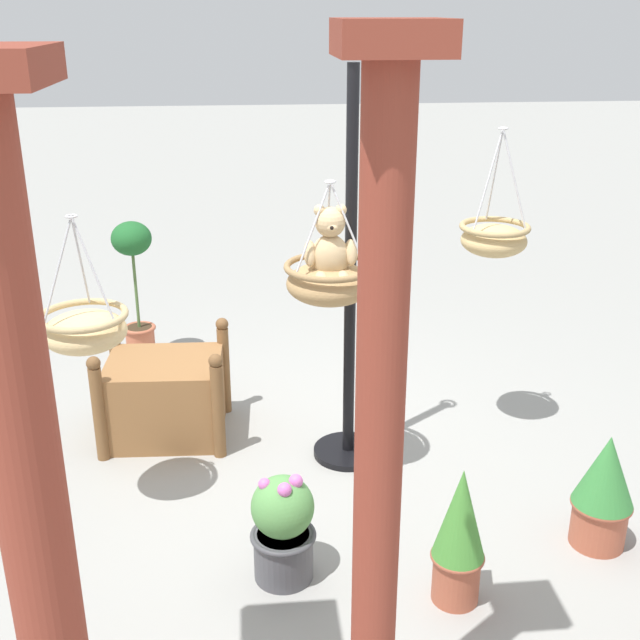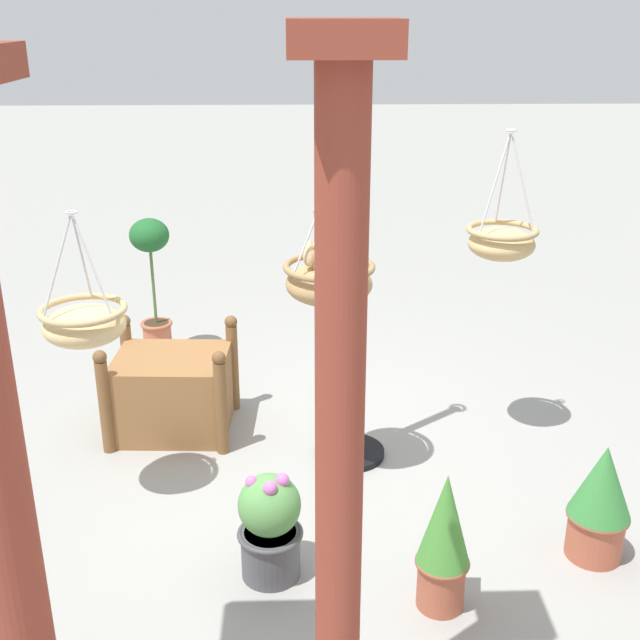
{
  "view_description": "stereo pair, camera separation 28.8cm",
  "coord_description": "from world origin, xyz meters",
  "px_view_note": "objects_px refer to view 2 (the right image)",
  "views": [
    {
      "loc": [
        0.37,
        4.24,
        2.68
      ],
      "look_at": [
        -0.03,
        0.04,
        1.01
      ],
      "focal_mm": 44.53,
      "sensor_mm": 36.0,
      "label": 1
    },
    {
      "loc": [
        0.09,
        4.26,
        2.68
      ],
      "look_at": [
        -0.03,
        0.04,
        1.01
      ],
      "focal_mm": 44.53,
      "sensor_mm": 36.0,
      "label": 2
    }
  ],
  "objects_px": {
    "hanging_basket_left_high": "(502,241)",
    "teddy_bear": "(329,249)",
    "wooden_planter_box": "(173,390)",
    "hanging_basket_with_teddy": "(329,281)",
    "greenhouse_pillar_left": "(339,458)",
    "potted_plant_flowering_red": "(153,278)",
    "potted_plant_small_succulent": "(444,541)",
    "potted_plant_fern_front": "(600,501)",
    "display_pole_central": "(352,345)",
    "potted_plant_bushy_green": "(270,526)",
    "hanging_basket_right_low": "(84,323)"
  },
  "relations": [
    {
      "from": "hanging_basket_with_teddy",
      "to": "display_pole_central",
      "type": "bearing_deg",
      "value": -120.96
    },
    {
      "from": "hanging_basket_left_high",
      "to": "potted_plant_bushy_green",
      "type": "bearing_deg",
      "value": 43.75
    },
    {
      "from": "teddy_bear",
      "to": "greenhouse_pillar_left",
      "type": "relative_size",
      "value": 0.16
    },
    {
      "from": "hanging_basket_left_high",
      "to": "potted_plant_bushy_green",
      "type": "height_order",
      "value": "hanging_basket_left_high"
    },
    {
      "from": "greenhouse_pillar_left",
      "to": "wooden_planter_box",
      "type": "relative_size",
      "value": 3.1
    },
    {
      "from": "hanging_basket_with_teddy",
      "to": "potted_plant_fern_front",
      "type": "height_order",
      "value": "hanging_basket_with_teddy"
    },
    {
      "from": "hanging_basket_left_high",
      "to": "potted_plant_flowering_red",
      "type": "bearing_deg",
      "value": -31.01
    },
    {
      "from": "display_pole_central",
      "to": "hanging_basket_right_low",
      "type": "relative_size",
      "value": 3.4
    },
    {
      "from": "wooden_planter_box",
      "to": "potted_plant_small_succulent",
      "type": "relative_size",
      "value": 1.18
    },
    {
      "from": "hanging_basket_with_teddy",
      "to": "hanging_basket_right_low",
      "type": "xyz_separation_m",
      "value": [
        1.31,
        0.23,
        -0.15
      ]
    },
    {
      "from": "wooden_planter_box",
      "to": "potted_plant_bushy_green",
      "type": "height_order",
      "value": "wooden_planter_box"
    },
    {
      "from": "hanging_basket_right_low",
      "to": "wooden_planter_box",
      "type": "height_order",
      "value": "hanging_basket_right_low"
    },
    {
      "from": "hanging_basket_left_high",
      "to": "potted_plant_flowering_red",
      "type": "distance_m",
      "value": 2.89
    },
    {
      "from": "display_pole_central",
      "to": "hanging_basket_with_teddy",
      "type": "bearing_deg",
      "value": 59.04
    },
    {
      "from": "wooden_planter_box",
      "to": "potted_plant_fern_front",
      "type": "bearing_deg",
      "value": 149.29
    },
    {
      "from": "hanging_basket_left_high",
      "to": "greenhouse_pillar_left",
      "type": "bearing_deg",
      "value": 64.57
    },
    {
      "from": "hanging_basket_right_low",
      "to": "teddy_bear",
      "type": "bearing_deg",
      "value": -171.1
    },
    {
      "from": "potted_plant_bushy_green",
      "to": "greenhouse_pillar_left",
      "type": "bearing_deg",
      "value": 106.07
    },
    {
      "from": "hanging_basket_left_high",
      "to": "potted_plant_bushy_green",
      "type": "distance_m",
      "value": 2.2
    },
    {
      "from": "wooden_planter_box",
      "to": "potted_plant_flowering_red",
      "type": "relative_size",
      "value": 0.74
    },
    {
      "from": "hanging_basket_with_teddy",
      "to": "wooden_planter_box",
      "type": "bearing_deg",
      "value": -31.8
    },
    {
      "from": "potted_plant_flowering_red",
      "to": "potted_plant_small_succulent",
      "type": "relative_size",
      "value": 1.59
    },
    {
      "from": "greenhouse_pillar_left",
      "to": "hanging_basket_right_low",
      "type": "bearing_deg",
      "value": -52.37
    },
    {
      "from": "teddy_bear",
      "to": "potted_plant_bushy_green",
      "type": "xyz_separation_m",
      "value": [
        0.32,
        0.86,
        -1.17
      ]
    },
    {
      "from": "teddy_bear",
      "to": "wooden_planter_box",
      "type": "relative_size",
      "value": 0.5
    },
    {
      "from": "teddy_bear",
      "to": "potted_plant_bushy_green",
      "type": "bearing_deg",
      "value": 69.5
    },
    {
      "from": "hanging_basket_left_high",
      "to": "wooden_planter_box",
      "type": "height_order",
      "value": "hanging_basket_left_high"
    },
    {
      "from": "hanging_basket_with_teddy",
      "to": "wooden_planter_box",
      "type": "relative_size",
      "value": 0.8
    },
    {
      "from": "hanging_basket_with_teddy",
      "to": "potted_plant_bushy_green",
      "type": "relative_size",
      "value": 1.15
    },
    {
      "from": "teddy_bear",
      "to": "hanging_basket_with_teddy",
      "type": "bearing_deg",
      "value": -90.0
    },
    {
      "from": "hanging_basket_left_high",
      "to": "potted_plant_fern_front",
      "type": "height_order",
      "value": "hanging_basket_left_high"
    },
    {
      "from": "greenhouse_pillar_left",
      "to": "potted_plant_fern_front",
      "type": "relative_size",
      "value": 4.08
    },
    {
      "from": "display_pole_central",
      "to": "potted_plant_fern_front",
      "type": "distance_m",
      "value": 1.65
    },
    {
      "from": "hanging_basket_with_teddy",
      "to": "potted_plant_small_succulent",
      "type": "relative_size",
      "value": 0.95
    },
    {
      "from": "display_pole_central",
      "to": "potted_plant_flowering_red",
      "type": "height_order",
      "value": "display_pole_central"
    },
    {
      "from": "wooden_planter_box",
      "to": "potted_plant_small_succulent",
      "type": "xyz_separation_m",
      "value": [
        -1.52,
        1.76,
        0.08
      ]
    },
    {
      "from": "potted_plant_fern_front",
      "to": "potted_plant_small_succulent",
      "type": "xyz_separation_m",
      "value": [
        0.87,
        0.35,
        0.04
      ]
    },
    {
      "from": "potted_plant_fern_front",
      "to": "greenhouse_pillar_left",
      "type": "bearing_deg",
      "value": 38.03
    },
    {
      "from": "display_pole_central",
      "to": "hanging_basket_left_high",
      "type": "height_order",
      "value": "display_pole_central"
    },
    {
      "from": "potted_plant_bushy_green",
      "to": "potted_plant_small_succulent",
      "type": "xyz_separation_m",
      "value": [
        -0.82,
        0.24,
        0.08
      ]
    },
    {
      "from": "hanging_basket_right_low",
      "to": "wooden_planter_box",
      "type": "distance_m",
      "value": 1.23
    },
    {
      "from": "display_pole_central",
      "to": "hanging_basket_with_teddy",
      "type": "relative_size",
      "value": 3.59
    },
    {
      "from": "greenhouse_pillar_left",
      "to": "potted_plant_small_succulent",
      "type": "xyz_separation_m",
      "value": [
        -0.53,
        -0.75,
        -0.91
      ]
    },
    {
      "from": "hanging_basket_right_low",
      "to": "potted_plant_bushy_green",
      "type": "height_order",
      "value": "hanging_basket_right_low"
    },
    {
      "from": "hanging_basket_left_high",
      "to": "teddy_bear",
      "type": "bearing_deg",
      "value": 23.54
    },
    {
      "from": "potted_plant_fern_front",
      "to": "potted_plant_bushy_green",
      "type": "xyz_separation_m",
      "value": [
        1.68,
        0.1,
        -0.04
      ]
    },
    {
      "from": "greenhouse_pillar_left",
      "to": "teddy_bear",
      "type": "bearing_deg",
      "value": -91.17
    },
    {
      "from": "wooden_planter_box",
      "to": "potted_plant_small_succulent",
      "type": "bearing_deg",
      "value": 130.69
    },
    {
      "from": "hanging_basket_left_high",
      "to": "greenhouse_pillar_left",
      "type": "height_order",
      "value": "greenhouse_pillar_left"
    },
    {
      "from": "potted_plant_flowering_red",
      "to": "potted_plant_fern_front",
      "type": "bearing_deg",
      "value": 135.33
    }
  ]
}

